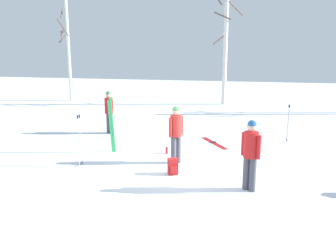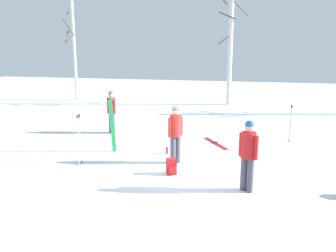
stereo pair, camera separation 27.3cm
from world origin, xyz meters
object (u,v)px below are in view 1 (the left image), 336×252
at_px(person_1, 176,131).
at_px(birch_tree_1, 225,48).
at_px(water_bottle_0, 167,150).
at_px(ski_poles_0, 80,139).
at_px(backpack_1, 173,167).
at_px(birch_tree_0, 68,47).
at_px(person_0, 109,109).
at_px(person_2, 251,151).
at_px(ski_pair_lying_0, 214,143).
at_px(ski_poles_1, 288,122).
at_px(ski_pair_planted_0, 112,125).

height_order(person_1, birch_tree_1, birch_tree_1).
relative_size(person_1, water_bottle_0, 7.74).
bearing_deg(ski_poles_0, person_1, 19.00).
relative_size(backpack_1, birch_tree_0, 0.06).
distance_m(person_0, backpack_1, 5.43).
bearing_deg(person_1, person_2, -36.93).
height_order(ski_pair_lying_0, backpack_1, backpack_1).
bearing_deg(water_bottle_0, ski_poles_1, 32.25).
height_order(person_1, water_bottle_0, person_1).
relative_size(ski_pair_lying_0, ski_poles_1, 1.14).
bearing_deg(backpack_1, person_2, -17.82).
distance_m(person_0, person_2, 7.27).
height_order(person_1, birch_tree_0, birch_tree_0).
xyz_separation_m(ski_pair_lying_0, backpack_1, (-0.75, -3.48, 0.20)).
bearing_deg(person_0, water_bottle_0, -37.41).
height_order(ski_pair_lying_0, birch_tree_1, birch_tree_1).
distance_m(person_1, birch_tree_0, 15.10).
xyz_separation_m(water_bottle_0, birch_tree_1, (0.95, 11.18, 3.36)).
xyz_separation_m(backpack_1, birch_tree_0, (-9.78, 12.29, 3.28)).
xyz_separation_m(ski_pair_lying_0, birch_tree_1, (-0.42, 9.53, 3.46)).
distance_m(person_1, ski_poles_0, 2.79).
relative_size(person_1, person_2, 1.00).
relative_size(ski_pair_planted_0, ski_poles_1, 1.33).
xyz_separation_m(person_1, birch_tree_0, (-9.65, 11.33, 2.51)).
bearing_deg(ski_poles_1, water_bottle_0, -147.75).
relative_size(person_2, water_bottle_0, 7.74).
bearing_deg(person_2, person_1, 143.07).
xyz_separation_m(person_0, birch_tree_0, (-6.25, 8.23, 2.51)).
relative_size(ski_pair_planted_0, ski_poles_0, 1.21).
xyz_separation_m(person_1, ski_poles_1, (3.46, 3.36, -0.24)).
relative_size(ski_pair_lying_0, water_bottle_0, 7.05).
height_order(person_1, person_2, same).
bearing_deg(ski_pair_planted_0, birch_tree_1, 76.56).
bearing_deg(person_0, ski_poles_0, -78.99).
bearing_deg(ski_pair_lying_0, backpack_1, -102.20).
bearing_deg(person_1, ski_pair_planted_0, 164.81).
distance_m(person_0, ski_pair_lying_0, 4.43).
xyz_separation_m(person_1, ski_pair_lying_0, (0.87, 2.52, -0.97)).
height_order(ski_poles_0, water_bottle_0, ski_poles_0).
height_order(person_2, ski_pair_planted_0, ski_pair_planted_0).
xyz_separation_m(water_bottle_0, birch_tree_0, (-9.16, 10.46, 3.39)).
bearing_deg(water_bottle_0, ski_pair_lying_0, 50.43).
height_order(person_1, backpack_1, person_1).
xyz_separation_m(ski_poles_0, birch_tree_0, (-7.03, 12.24, 2.69)).
bearing_deg(ski_pair_lying_0, ski_pair_planted_0, -148.89).
xyz_separation_m(ski_poles_0, backpack_1, (2.75, -0.05, -0.59)).
xyz_separation_m(person_1, ski_pair_planted_0, (-2.28, 0.62, -0.07)).
distance_m(ski_pair_lying_0, ski_poles_1, 2.81).
relative_size(person_0, ski_pair_planted_0, 0.94).
bearing_deg(water_bottle_0, person_1, -60.53).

